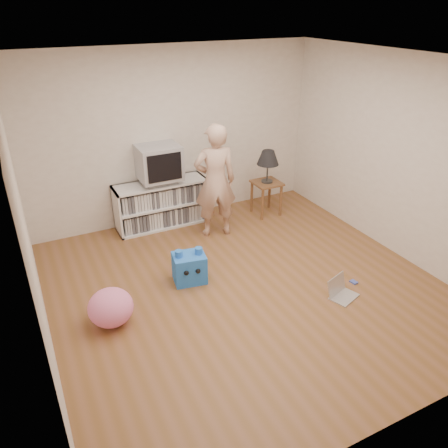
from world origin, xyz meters
name	(u,v)px	position (x,y,z in m)	size (l,w,h in m)	color
ground	(245,286)	(0.00, 0.00, 0.00)	(4.50, 4.50, 0.00)	brown
walls	(248,188)	(0.00, 0.00, 1.30)	(4.52, 4.52, 2.60)	beige
ceiling	(252,62)	(0.00, 0.00, 2.60)	(4.50, 4.50, 0.01)	white
media_unit	(161,204)	(-0.35, 2.04, 0.35)	(1.40, 0.45, 0.70)	white
dvd_deck	(160,180)	(-0.35, 2.02, 0.73)	(0.45, 0.35, 0.07)	gray
crt_tv	(159,162)	(-0.35, 2.02, 1.02)	(0.60, 0.53, 0.50)	#A6A6AB
side_table	(266,190)	(1.29, 1.65, 0.42)	(0.42, 0.42, 0.55)	brown
table_lamp	(268,158)	(1.29, 1.65, 0.94)	(0.34, 0.34, 0.52)	#333333
person	(215,181)	(0.26, 1.39, 0.83)	(0.61, 0.40, 1.66)	#D6AB92
laptop	(340,291)	(0.91, -0.66, 0.06)	(0.40, 0.36, 0.23)	silver
playing_cards	(354,282)	(1.24, -0.53, 0.01)	(0.07, 0.09, 0.02)	#4658BB
plush_blue	(189,267)	(-0.56, 0.42, 0.19)	(0.44, 0.38, 0.45)	blue
plush_pink	(111,307)	(-1.62, 0.05, 0.21)	(0.48, 0.48, 0.41)	pink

